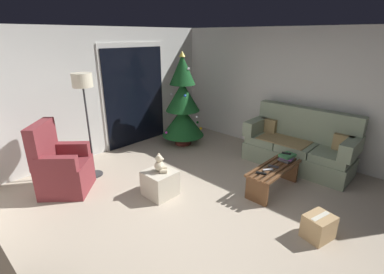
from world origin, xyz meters
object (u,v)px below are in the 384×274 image
Objects in this scene: ottoman at (160,183)px; remote_black at (261,173)px; christmas_tree at (183,105)px; teddy_bear_cream at (160,164)px; book_stack at (287,157)px; cell_phone at (286,153)px; couch at (299,146)px; remote_graphite at (273,166)px; cardboard_box_taped_mid_floor at (319,227)px; armchair at (61,168)px; floor_lamp at (84,91)px; coffee_table at (274,175)px; remote_silver at (268,170)px.

remote_black is at bearing -49.83° from ottoman.
teddy_bear_cream is (-1.75, -1.28, -0.39)m from christmas_tree.
cell_phone reaches higher than book_stack.
couch is 2.69m from teddy_bear_cream.
book_stack is (0.35, -0.04, 0.05)m from remote_graphite.
cardboard_box_taped_mid_floor is at bearing -72.21° from ottoman.
cell_phone is 2.05m from teddy_bear_cream.
armchair is at bearing 146.43° from couch.
remote_black is 0.09× the size of floor_lamp.
coffee_table is 7.05× the size of remote_silver.
coffee_table is 7.64× the size of cell_phone.
cell_phone is at bearing -3.32° from coffee_table.
couch is 12.49× the size of remote_silver.
cell_phone is (0.68, -0.05, 0.12)m from remote_black.
couch reaches higher than teddy_bear_cream.
book_stack is at bearing 43.47° from cardboard_box_taped_mid_floor.
floor_lamp is at bearing 110.47° from cell_phone.
remote_silver is 1.64m from teddy_bear_cream.
ottoman is (-1.66, 1.23, -0.27)m from book_stack.
book_stack is at bearing -6.03° from coffee_table.
couch is 6.83× the size of teddy_bear_cream.
remote_silver is at bearing 163.45° from remote_graphite.
teddy_bear_cream reaches higher than remote_graphite.
remote_black is at bearing 175.02° from coffee_table.
book_stack is 3.45m from floor_lamp.
remote_graphite is at bearing 157.17° from cell_phone.
cell_phone is at bearing -19.74° from remote_graphite.
christmas_tree reaches higher than coffee_table.
floor_lamp reaches higher than couch.
armchair is at bearing -166.09° from floor_lamp.
cell_phone is (-0.80, -0.13, 0.14)m from couch.
cell_phone is 1.40m from cardboard_box_taped_mid_floor.
coffee_table is at bearing -41.89° from ottoman.
teddy_bear_cream is at bearing 108.58° from remote_black.
cell_phone is (0.35, -0.03, 0.12)m from remote_graphite.
armchair is at bearing 134.02° from coffee_table.
ottoman is at bearing 143.52° from book_stack.
couch is 4.13m from armchair.
cardboard_box_taped_mid_floor is at bearing -136.53° from book_stack.
book_stack is 0.13× the size of christmas_tree.
couch is at bearing 5.34° from coffee_table.
teddy_bear_cream is at bearing 122.63° from remote_graphite.
christmas_tree is at bearing 50.85° from remote_black.
couch is at bearing -18.62° from remote_black.
teddy_bear_cream is (0.99, -1.20, 0.11)m from armchair.
book_stack reaches higher than ottoman.
ottoman is at bearing 78.68° from remote_silver.
ottoman reaches higher than cardboard_box_taped_mid_floor.
couch is 7.08× the size of book_stack.
remote_black is 0.68m from book_stack.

